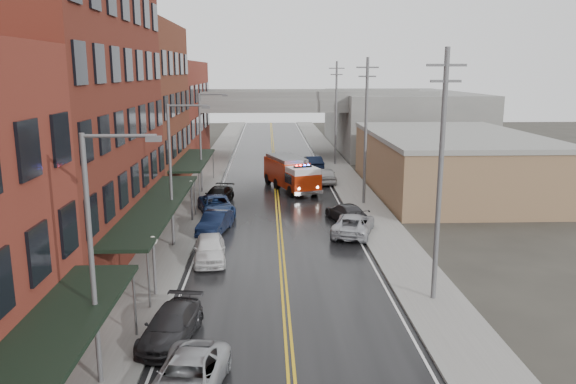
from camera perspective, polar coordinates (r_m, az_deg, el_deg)
name	(u,v)px	position (r m, az deg, el deg)	size (l,w,h in m)	color
road	(279,221)	(41.77, -0.94, -2.96)	(11.00, 160.00, 0.02)	black
sidewalk_left	(180,221)	(42.24, -10.91, -2.92)	(3.00, 160.00, 0.15)	slate
sidewalk_right	(376,219)	(42.52, 8.95, -2.74)	(3.00, 160.00, 0.15)	slate
curb_left	(203,221)	(42.02, -8.68, -2.92)	(0.30, 160.00, 0.15)	gray
curb_right	(354,219)	(42.24, 6.75, -2.78)	(0.30, 160.00, 0.15)	gray
brick_building_b	(51,105)	(35.61, -22.90, 8.13)	(9.00, 20.00, 18.00)	#581D17
brick_building_c	(127,110)	(52.42, -16.07, 7.99)	(9.00, 15.00, 15.00)	#592D1A
brick_building_far	(163,113)	(69.60, -12.58, 7.87)	(9.00, 20.00, 12.00)	maroon
tan_building	(450,165)	(53.70, 16.16, 2.70)	(14.00, 22.00, 5.00)	#896B4A
right_far_block	(398,120)	(82.76, 11.10, 7.20)	(18.00, 30.00, 8.00)	slate
awning_0	(26,367)	(17.68, -25.05, -15.83)	(2.60, 16.00, 3.09)	black
awning_1	(158,205)	(34.88, -13.11, -1.30)	(2.60, 18.00, 3.09)	black
awning_2	(194,160)	(51.85, -9.52, 3.23)	(2.60, 13.00, 3.09)	black
globe_lamp_1	(153,252)	(28.24, -13.51, -5.95)	(0.44, 0.44, 3.12)	#59595B
globe_lamp_2	(191,191)	(41.59, -9.81, 0.06)	(0.44, 0.44, 3.12)	#59595B
street_lamp_0	(98,246)	(20.03, -18.75, -5.21)	(2.64, 0.22, 9.00)	#59595B
street_lamp_1	(174,166)	(35.25, -11.48, 2.56)	(2.64, 0.22, 9.00)	#59595B
street_lamp_2	(203,136)	(50.95, -8.62, 5.60)	(2.64, 0.22, 9.00)	#59595B
utility_pole_0	(440,173)	(26.94, 15.22, 1.85)	(1.80, 0.24, 12.00)	#59595B
utility_pole_1	(366,129)	(46.23, 7.91, 6.35)	(1.80, 0.24, 12.00)	#59595B
utility_pole_2	(336,111)	(65.95, 4.90, 8.16)	(1.80, 0.24, 12.00)	#59595B
overpass	(273,110)	(72.47, -1.50, 8.31)	(40.00, 10.00, 7.50)	slate
fire_truck	(291,173)	(52.26, 0.34, 1.95)	(5.26, 8.60, 2.99)	#9D2107
parked_car_left_2	(187,379)	(20.42, -10.19, -18.20)	(2.27, 4.92, 1.37)	#9FA3A7
parked_car_left_3	(171,326)	(24.26, -11.81, -13.15)	(1.88, 4.61, 1.34)	#28282B
parked_car_left_4	(210,249)	(33.28, -7.96, -5.73)	(1.80, 4.48, 1.52)	white
parked_car_left_5	(215,222)	(39.04, -7.42, -3.07)	(1.53, 4.40, 1.45)	black
parked_car_left_6	(216,206)	(43.80, -7.30, -1.37)	(2.41, 5.22, 1.45)	navy
parked_car_left_7	(218,196)	(47.44, -7.15, -0.36)	(1.92, 4.71, 1.37)	black
parked_car_right_0	(353,224)	(38.43, 6.66, -3.28)	(2.44, 5.28, 1.47)	#A4A6AC
parked_car_right_1	(346,212)	(41.80, 5.93, -2.07)	(1.89, 4.65, 1.35)	#2C2B2E
parked_car_right_2	(326,176)	(55.68, 3.90, 1.68)	(1.83, 4.55, 1.55)	#B3B3B3
parked_car_right_3	(312,163)	(63.23, 2.49, 2.98)	(1.68, 4.82, 1.59)	black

